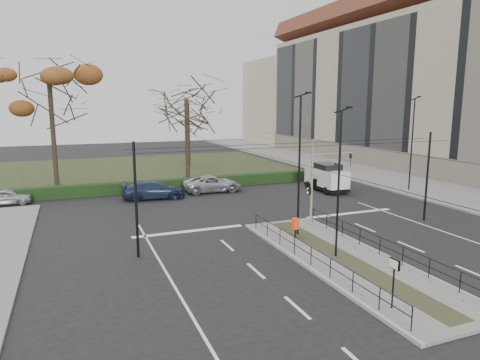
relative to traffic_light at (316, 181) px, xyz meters
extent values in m
plane|color=black|center=(-1.79, -3.36, -3.01)|extent=(140.00, 140.00, 0.00)
cube|color=slate|center=(-1.79, -5.86, -2.94)|extent=(4.40, 15.00, 0.14)
cube|color=slate|center=(16.21, 18.64, -2.94)|extent=(8.00, 90.00, 0.14)
cube|color=#252F17|center=(-7.79, 28.64, -2.96)|extent=(38.00, 26.00, 0.10)
cube|color=black|center=(-7.79, 15.24, -2.51)|extent=(38.00, 1.00, 1.00)
cube|color=tan|center=(26.21, 20.64, 5.99)|extent=(12.00, 52.00, 18.00)
cube|color=black|center=(20.16, 20.64, 6.89)|extent=(0.10, 50.96, 14.76)
cube|color=#552B1D|center=(23.21, 20.64, 16.19)|extent=(7.09, 52.00, 4.88)
cube|color=#552B1D|center=(29.21, 20.64, 16.19)|extent=(7.09, 52.00, 4.88)
cylinder|color=black|center=(-3.84, -12.56, -2.42)|extent=(0.04, 0.04, 0.90)
cylinder|color=black|center=(-3.84, 0.64, -2.42)|extent=(0.04, 0.04, 0.90)
cylinder|color=black|center=(0.26, 0.64, -2.42)|extent=(0.04, 0.04, 0.90)
cylinder|color=black|center=(-3.84, -5.96, -1.97)|extent=(0.04, 13.20, 0.04)
cylinder|color=black|center=(0.26, -5.96, -1.97)|extent=(0.04, 13.20, 0.04)
cylinder|color=black|center=(-11.39, -1.36, -0.01)|extent=(0.14, 0.14, 6.00)
cylinder|color=black|center=(7.81, -1.36, -0.01)|extent=(0.14, 0.14, 6.00)
cylinder|color=black|center=(-1.79, -2.36, 2.49)|extent=(20.00, 0.02, 0.02)
cylinder|color=black|center=(-1.79, -0.36, 2.49)|extent=(20.00, 0.02, 0.02)
cylinder|color=black|center=(-5.29, -5.36, 2.29)|extent=(0.02, 34.00, 0.02)
cylinder|color=black|center=(1.71, -5.36, 2.29)|extent=(0.02, 34.00, 0.02)
cylinder|color=gray|center=(-0.29, 0.00, -0.40)|extent=(0.15, 0.15, 4.93)
cylinder|color=gray|center=(1.23, 0.00, 1.68)|extent=(3.03, 0.09, 0.09)
imported|color=black|center=(2.56, 0.00, 1.21)|extent=(0.17, 0.20, 0.85)
imported|color=black|center=(-0.08, 0.00, -0.03)|extent=(0.81, 1.93, 0.76)
cube|color=black|center=(-0.46, 0.00, -0.59)|extent=(0.21, 0.15, 0.47)
sphere|color=#FF0C0C|center=(-0.55, 0.00, -0.45)|extent=(0.10, 0.10, 0.10)
sphere|color=#0CE533|center=(-0.55, 0.00, -0.71)|extent=(0.10, 0.10, 0.10)
cylinder|color=black|center=(-2.45, -1.88, -2.59)|extent=(0.09, 0.09, 0.56)
cylinder|color=#E1450D|center=(-2.45, -1.88, -2.03)|extent=(0.45, 0.45, 0.61)
cylinder|color=black|center=(-3.29, -10.97, -1.93)|extent=(0.07, 0.07, 1.87)
cube|color=black|center=(-3.29, -10.97, -1.09)|extent=(0.09, 0.51, 0.39)
cube|color=beige|center=(-3.34, -10.97, -1.09)|extent=(0.02, 0.45, 0.33)
cylinder|color=black|center=(-2.04, -5.40, 0.82)|extent=(0.11, 0.11, 7.38)
cube|color=black|center=(-1.63, -5.40, 4.65)|extent=(0.32, 0.13, 0.09)
cylinder|color=black|center=(-2.02, -1.41, 1.21)|extent=(0.12, 0.12, 8.15)
cube|color=black|center=(-1.57, -1.41, 5.44)|extent=(0.36, 0.14, 0.10)
cylinder|color=black|center=(14.06, 6.80, 1.20)|extent=(0.12, 0.12, 8.14)
cube|color=black|center=(14.52, 6.80, 5.42)|extent=(0.36, 0.14, 0.10)
imported|color=#A1A3A8|center=(-19.27, 14.22, -2.37)|extent=(3.75, 1.51, 1.28)
imported|color=#1E2947|center=(-8.09, 12.18, -2.26)|extent=(5.35, 2.66, 1.49)
imported|color=#A1A3A8|center=(-2.62, 13.14, -2.29)|extent=(5.24, 2.48, 1.45)
cube|color=silver|center=(7.21, 9.80, -1.76)|extent=(2.06, 4.69, 1.50)
cube|color=black|center=(7.21, 9.80, -0.85)|extent=(1.86, 2.60, 0.70)
cube|color=black|center=(7.21, 9.80, -2.71)|extent=(2.10, 4.78, 0.18)
cylinder|color=black|center=(8.15, 8.24, -2.68)|extent=(0.24, 0.66, 0.66)
cylinder|color=black|center=(6.19, 8.29, -2.68)|extent=(0.24, 0.66, 0.66)
cylinder|color=black|center=(8.22, 11.31, -2.68)|extent=(0.24, 0.66, 0.66)
cylinder|color=black|center=(6.26, 11.35, -2.68)|extent=(0.24, 0.66, 0.66)
cylinder|color=black|center=(-15.77, 21.41, 2.04)|extent=(0.44, 0.44, 9.90)
ellipsoid|color=#612D16|center=(-15.77, 21.41, 6.99)|extent=(9.14, 9.14, 6.22)
cylinder|color=black|center=(-0.40, 29.71, 1.05)|extent=(0.44, 0.44, 7.92)
cylinder|color=black|center=(-3.29, 19.22, 1.17)|extent=(0.44, 0.44, 8.16)
camera|label=1|loc=(-14.28, -22.95, 4.82)|focal=32.00mm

